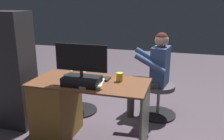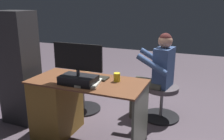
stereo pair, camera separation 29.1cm
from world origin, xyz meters
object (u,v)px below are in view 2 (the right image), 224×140
person (157,70)px  keyboard (90,77)px  visitor_chair (162,99)px  cup (117,77)px  office_chair_teddy (83,93)px  monitor (78,72)px  tv_remote (68,78)px  teddy_bear (82,69)px  computer_mouse (66,74)px  desk (63,104)px

person → keyboard: bearing=50.6°
keyboard → visitor_chair: 1.13m
cup → office_chair_teddy: 1.08m
monitor → tv_remote: size_ratio=3.73×
tv_remote → teddy_bear: size_ratio=0.42×
keyboard → tv_remote: bearing=32.2°
computer_mouse → visitor_chair: 1.36m
tv_remote → computer_mouse: bearing=-54.6°
tv_remote → office_chair_teddy: (0.21, -0.71, -0.47)m
desk → office_chair_teddy: bearing=-81.4°
computer_mouse → cup: size_ratio=1.01×
visitor_chair → person: size_ratio=0.43×
person → monitor: bearing=56.9°
tv_remote → person: size_ratio=0.13×
desk → visitor_chair: size_ratio=2.52×
desk → tv_remote: tv_remote is taller
tv_remote → person: 1.22m
teddy_bear → visitor_chair: teddy_bear is taller
tv_remote → teddy_bear: bearing=-75.3°
office_chair_teddy → monitor: bearing=117.1°
teddy_bear → tv_remote: bearing=106.4°
computer_mouse → cup: 0.64m
teddy_bear → office_chair_teddy: bearing=90.0°
office_chair_teddy → visitor_chair: 1.15m
office_chair_teddy → person: size_ratio=0.44×
desk → visitor_chair: bearing=-139.9°
keyboard → computer_mouse: size_ratio=4.38×
desk → teddy_bear: (0.10, -0.69, 0.25)m
keyboard → office_chair_teddy: bearing=-52.8°
visitor_chair → person: 0.43m
monitor → keyboard: size_ratio=1.33×
tv_remote → visitor_chair: size_ratio=0.29×
monitor → computer_mouse: bearing=-36.4°
tv_remote → person: bearing=-135.1°
monitor → cup: bearing=-146.9°
desk → tv_remote: 0.37m
desk → monitor: monitor is taller
monitor → teddy_bear: 0.94m
computer_mouse → teddy_bear: size_ratio=0.27×
monitor → office_chair_teddy: 1.08m
cup → person: size_ratio=0.08×
office_chair_teddy → visitor_chair: (-1.14, -0.19, 0.01)m
monitor → computer_mouse: monitor is taller
keyboard → computer_mouse: computer_mouse is taller
desk → person: (-0.94, -0.85, 0.31)m
desk → visitor_chair: desk is taller
cup → tv_remote: 0.57m
computer_mouse → teddy_bear: teddy_bear is taller
person → computer_mouse: bearing=39.6°
monitor → office_chair_teddy: size_ratio=1.07×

